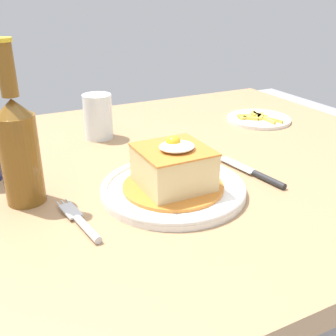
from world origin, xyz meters
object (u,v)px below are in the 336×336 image
(fork, at_px, (82,223))
(beer_bottle_amber, at_px, (19,146))
(main_plate, at_px, (173,188))
(side_plate_fries, at_px, (258,119))
(drinking_glass, at_px, (98,119))
(knife, at_px, (259,175))

(fork, bearing_deg, beer_bottle_amber, 116.93)
(main_plate, bearing_deg, side_plate_fries, 33.97)
(beer_bottle_amber, height_order, drinking_glass, beer_bottle_amber)
(fork, distance_m, side_plate_fries, 0.65)
(fork, xyz_separation_m, drinking_glass, (0.15, 0.37, 0.04))
(knife, height_order, beer_bottle_amber, beer_bottle_amber)
(drinking_glass, bearing_deg, fork, -111.70)
(fork, bearing_deg, side_plate_fries, 27.91)
(main_plate, height_order, beer_bottle_amber, beer_bottle_amber)
(knife, bearing_deg, side_plate_fries, 51.91)
(knife, height_order, drinking_glass, drinking_glass)
(knife, relative_size, drinking_glass, 1.58)
(main_plate, height_order, fork, main_plate)
(fork, xyz_separation_m, side_plate_fries, (0.58, 0.30, -0.00))
(fork, distance_m, beer_bottle_amber, 0.16)
(beer_bottle_amber, bearing_deg, fork, -63.07)
(main_plate, xyz_separation_m, beer_bottle_amber, (-0.23, 0.09, 0.09))
(fork, height_order, side_plate_fries, side_plate_fries)
(knife, xyz_separation_m, beer_bottle_amber, (-0.41, 0.11, 0.09))
(fork, bearing_deg, drinking_glass, 68.30)
(main_plate, bearing_deg, fork, -168.86)
(side_plate_fries, bearing_deg, fork, -152.09)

